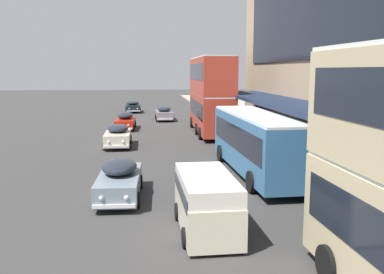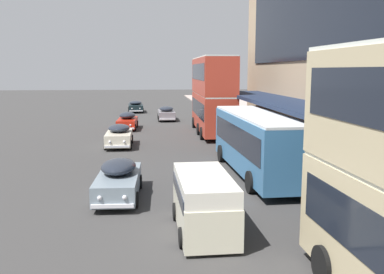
{
  "view_description": "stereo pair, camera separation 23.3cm",
  "coord_description": "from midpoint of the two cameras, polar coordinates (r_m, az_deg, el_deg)",
  "views": [
    {
      "loc": [
        -1.91,
        -1.29,
        5.44
      ],
      "look_at": [
        0.58,
        20.79,
        1.95
      ],
      "focal_mm": 40.0,
      "sensor_mm": 36.0,
      "label": 1
    },
    {
      "loc": [
        -1.68,
        -1.31,
        5.44
      ],
      "look_at": [
        0.58,
        20.79,
        1.95
      ],
      "focal_mm": 40.0,
      "sensor_mm": 36.0,
      "label": 2
    }
  ],
  "objects": [
    {
      "name": "transit_bus_kerbside_front",
      "position": [
        36.94,
        2.91,
        5.92
      ],
      "size": [
        2.94,
        11.14,
        6.55
      ],
      "color": "#B13726",
      "rests_on": "ground"
    },
    {
      "name": "transit_bus_kerbside_far",
      "position": [
        22.41,
        9.04,
        -0.42
      ],
      "size": [
        2.92,
        10.41,
        3.21
      ],
      "color": "teal",
      "rests_on": "ground"
    },
    {
      "name": "sedan_lead_mid",
      "position": [
        18.71,
        -9.42,
        -5.57
      ],
      "size": [
        1.96,
        4.83,
        1.61
      ],
      "color": "gray",
      "rests_on": "ground"
    },
    {
      "name": "sedan_far_back",
      "position": [
        46.77,
        -3.28,
        3.17
      ],
      "size": [
        1.9,
        4.35,
        1.56
      ],
      "color": "gray",
      "rests_on": "ground"
    },
    {
      "name": "sedan_second_near",
      "position": [
        40.19,
        -8.45,
        2.16
      ],
      "size": [
        1.93,
        4.59,
        1.59
      ],
      "color": "#B22011",
      "rests_on": "ground"
    },
    {
      "name": "sedan_oncoming_front",
      "position": [
        56.36,
        -7.41,
        4.06
      ],
      "size": [
        2.11,
        4.45,
        1.48
      ],
      "color": "black",
      "rests_on": "ground"
    },
    {
      "name": "sedan_trailing_mid",
      "position": [
        31.12,
        -9.49,
        0.19
      ],
      "size": [
        1.89,
        4.37,
        1.58
      ],
      "color": "beige",
      "rests_on": "ground"
    },
    {
      "name": "vw_van",
      "position": [
        14.68,
        1.98,
        -8.29
      ],
      "size": [
        1.96,
        4.58,
        1.96
      ],
      "color": "beige",
      "rests_on": "ground"
    }
  ]
}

